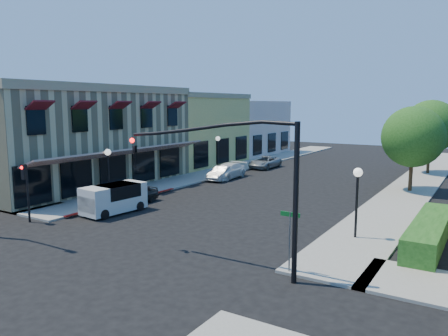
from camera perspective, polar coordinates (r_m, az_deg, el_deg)
The scene contains 22 objects.
ground at distance 20.21m, azimuth -14.54°, elevation -11.01°, with size 120.00×120.00×0.00m, color black.
sidewalk_left at distance 46.49m, azimuth 2.26°, elevation 0.23°, with size 3.50×50.00×0.12m, color gray.
sidewalk_right at distance 40.90m, azimuth 24.11°, elevation -1.61°, with size 3.50×50.00×0.12m, color gray.
curb_red_strip at distance 30.35m, azimuth -12.64°, elevation -4.44°, with size 0.25×10.00×0.06m, color maroon.
corner_brick_building at distance 38.07m, azimuth -18.90°, elevation 3.97°, with size 11.77×18.20×8.10m.
yellow_stucco_building at distance 48.99m, azimuth -5.21°, elevation 5.01°, with size 10.00×12.00×7.60m, color tan.
pink_stucco_building at distance 59.01m, azimuth 1.86°, elevation 5.31°, with size 10.00×12.00×7.00m, color beige.
hedge at distance 23.12m, azimuth 25.17°, elevation -9.08°, with size 1.40×8.00×1.10m, color #194614.
street_tree_a at distance 35.50m, azimuth 23.46°, elevation 3.75°, with size 4.56×4.56×6.48m.
street_tree_b at distance 45.38m, azimuth 25.38°, elevation 4.93°, with size 4.94×4.94×7.02m.
signal_mast_arm at distance 16.83m, azimuth 2.67°, elevation -0.27°, with size 8.01×0.39×6.00m.
secondary_signal at distance 26.63m, azimuth -24.49°, elevation -1.68°, with size 0.28×0.42×3.32m.
street_name_sign at distance 17.26m, azimuth 8.59°, elevation -8.26°, with size 0.80×0.06×2.50m.
lamppost_left_near at distance 31.02m, azimuth -14.91°, elevation 0.89°, with size 0.44×0.44×3.57m.
lamppost_left_far at distance 41.80m, azimuth -0.81°, elevation 3.02°, with size 0.44×0.44×3.57m.
lamppost_right_near at distance 22.08m, azimuth 17.03°, elevation -2.12°, with size 0.44×0.44×3.57m.
lamppost_right_far at distance 37.64m, azimuth 23.34°, elevation 1.75°, with size 0.44×0.44×3.57m.
white_van at distance 27.45m, azimuth -14.27°, elevation -3.68°, with size 2.08×4.09×1.75m.
parked_car_a at distance 29.74m, azimuth -11.72°, elevation -3.44°, with size 1.48×3.68×1.26m, color black.
parked_car_b at distance 38.32m, azimuth -0.33°, elevation -0.67°, with size 1.28×3.68×1.21m, color #ACAFB1.
parked_car_c at distance 39.15m, azimuth 0.45°, elevation -0.39°, with size 1.87×4.61×1.34m, color silver.
parked_car_d at distance 45.67m, azimuth 5.36°, elevation 0.77°, with size 2.07×4.48×1.25m, color gray.
Camera 1 is at (13.96, -13.04, 6.60)m, focal length 35.00 mm.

